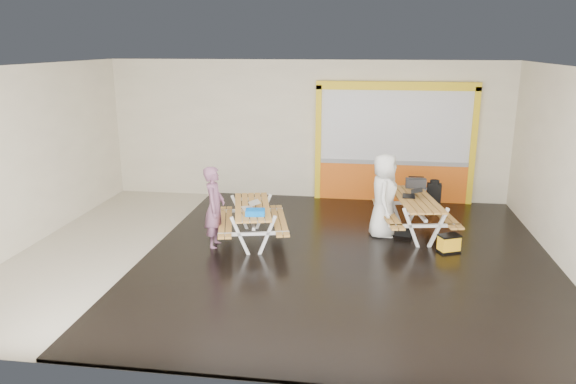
% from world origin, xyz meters
% --- Properties ---
extents(room, '(10.02, 8.02, 3.52)m').
position_xyz_m(room, '(0.00, 0.00, 1.75)').
color(room, '#BCB39F').
rests_on(room, ground).
extents(deck, '(7.50, 7.98, 0.05)m').
position_xyz_m(deck, '(1.25, 0.00, 0.03)').
color(deck, black).
rests_on(deck, room).
extents(kiosk, '(3.88, 0.16, 3.00)m').
position_xyz_m(kiosk, '(2.20, 3.93, 1.44)').
color(kiosk, orange).
rests_on(kiosk, room).
extents(picnic_table_left, '(1.73, 2.19, 0.78)m').
position_xyz_m(picnic_table_left, '(-0.67, 0.58, 0.60)').
color(picnic_table_left, '#BD8338').
rests_on(picnic_table_left, deck).
extents(picnic_table_right, '(1.72, 2.26, 0.82)m').
position_xyz_m(picnic_table_right, '(2.56, 1.48, 0.63)').
color(picnic_table_right, '#BD8338').
rests_on(picnic_table_right, deck).
extents(person_left, '(0.43, 0.62, 1.63)m').
position_xyz_m(person_left, '(-1.33, 0.22, 0.82)').
color(person_left, '#7B4C68').
rests_on(person_left, deck).
extents(person_right, '(0.62, 0.90, 1.77)m').
position_xyz_m(person_right, '(1.92, 1.34, 0.86)').
color(person_right, white).
rests_on(person_right, deck).
extents(laptop_left, '(0.43, 0.42, 0.14)m').
position_xyz_m(laptop_left, '(-0.67, 0.39, 0.83)').
color(laptop_left, silver).
rests_on(laptop_left, picnic_table_left).
extents(laptop_right, '(0.42, 0.38, 0.17)m').
position_xyz_m(laptop_right, '(2.49, 1.56, 0.87)').
color(laptop_right, black).
rests_on(laptop_right, picnic_table_right).
extents(blue_pouch, '(0.39, 0.30, 0.10)m').
position_xyz_m(blue_pouch, '(-0.49, 0.00, 0.83)').
color(blue_pouch, blue).
rests_on(blue_pouch, picnic_table_left).
extents(toolbox, '(0.44, 0.22, 0.25)m').
position_xyz_m(toolbox, '(2.63, 2.33, 0.92)').
color(toolbox, black).
rests_on(toolbox, picnic_table_right).
extents(backpack, '(0.32, 0.22, 0.51)m').
position_xyz_m(backpack, '(3.03, 2.30, 0.74)').
color(backpack, black).
rests_on(backpack, picnic_table_right).
extents(dark_case, '(0.45, 0.37, 0.15)m').
position_xyz_m(dark_case, '(2.32, 1.38, 0.12)').
color(dark_case, black).
rests_on(dark_case, deck).
extents(fluke_bag, '(0.47, 0.40, 0.34)m').
position_xyz_m(fluke_bag, '(3.14, 0.50, 0.21)').
color(fluke_bag, black).
rests_on(fluke_bag, deck).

